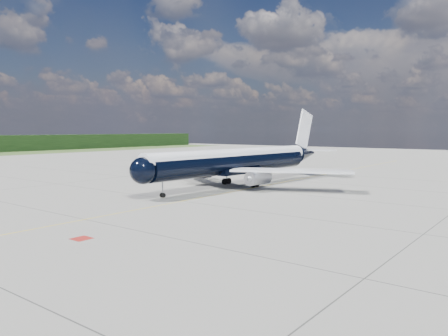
{
  "coord_description": "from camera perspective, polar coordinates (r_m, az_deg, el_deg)",
  "views": [
    {
      "loc": [
        39.51,
        -31.9,
        9.49
      ],
      "look_at": [
        1.47,
        17.16,
        4.0
      ],
      "focal_mm": 35.0,
      "sensor_mm": 36.0,
      "label": 1
    }
  ],
  "objects": [
    {
      "name": "main_airliner",
      "position": [
        73.49,
        2.09,
        0.94
      ],
      "size": [
        38.64,
        47.09,
        13.6
      ],
      "rotation": [
        0.0,
        0.0,
        -0.06
      ],
      "color": "black",
      "rests_on": "ground"
    },
    {
      "name": "red_marking",
      "position": [
        40.49,
        -18.1,
        -8.75
      ],
      "size": [
        1.6,
        1.6,
        0.01
      ],
      "primitive_type": "cube",
      "color": "maroon",
      "rests_on": "ground"
    },
    {
      "name": "taxiway_centerline",
      "position": [
        69.92,
        2.99,
        -2.75
      ],
      "size": [
        0.16,
        160.0,
        0.01
      ],
      "primitive_type": "cube",
      "color": "yellow",
      "rests_on": "ground"
    },
    {
      "name": "ground",
      "position": [
        74.05,
        5.2,
        -2.33
      ],
      "size": [
        320.0,
        320.0,
        0.0
      ],
      "primitive_type": "plane",
      "color": "gray",
      "rests_on": "ground"
    }
  ]
}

